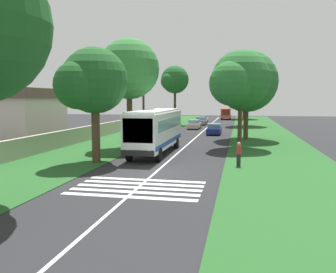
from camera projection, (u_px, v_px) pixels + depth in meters
name	position (u px, v px, depth m)	size (l,w,h in m)	color
ground	(155.00, 173.00, 22.42)	(160.00, 160.00, 0.00)	#262628
grass_verge_left	(114.00, 142.00, 38.66)	(120.00, 8.00, 0.04)	#235623
grass_verge_right	(270.00, 145.00, 35.41)	(120.00, 8.00, 0.04)	#235623
centre_line	(189.00, 144.00, 37.03)	(110.00, 0.16, 0.01)	silver
coach_bus	(156.00, 129.00, 30.14)	(11.16, 2.62, 3.73)	white
zebra_crossing	(138.00, 188.00, 18.66)	(4.05, 6.80, 0.01)	silver
trailing_car_0	(214.00, 129.00, 46.64)	(4.30, 1.78, 1.43)	navy
trailing_car_1	(194.00, 125.00, 55.32)	(4.30, 1.78, 1.43)	#B7A893
trailing_car_2	(201.00, 121.00, 63.99)	(4.30, 1.78, 1.43)	gray
trailing_car_3	(203.00, 119.00, 70.74)	(4.30, 1.78, 1.43)	silver
trailing_minibus_0	(226.00, 113.00, 81.06)	(6.00, 2.14, 2.53)	#CC4C33
roadside_tree_left_1	(128.00, 70.00, 32.97)	(6.30, 5.64, 10.23)	#4C3826
roadside_tree_left_2	(92.00, 83.00, 25.35)	(5.82, 4.79, 8.32)	#4C3826
roadside_tree_left_3	(174.00, 80.00, 63.53)	(5.95, 4.98, 10.58)	#3D2D1E
roadside_tree_right_0	(243.00, 93.00, 81.49)	(8.17, 6.71, 9.63)	brown
roadside_tree_right_1	(238.00, 81.00, 33.09)	(6.63, 5.64, 9.21)	#4C3826
roadside_tree_right_2	(245.00, 92.00, 60.15)	(8.10, 6.81, 9.39)	#4C3826
roadside_tree_right_3	(245.00, 83.00, 40.29)	(8.11, 7.00, 10.13)	#4C3826
utility_pole	(143.00, 100.00, 38.25)	(0.24, 1.40, 8.67)	#473828
roadside_wall	(102.00, 130.00, 44.11)	(70.00, 0.40, 1.59)	#B2A893
roadside_building	(17.00, 114.00, 39.50)	(9.24, 8.33, 5.80)	beige
pedestrian	(239.00, 154.00, 24.29)	(0.34, 0.34, 1.69)	#26262D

